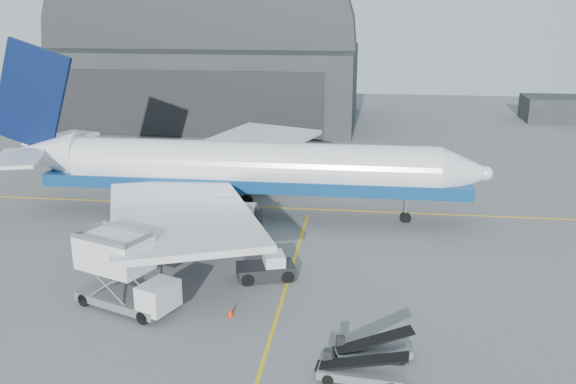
# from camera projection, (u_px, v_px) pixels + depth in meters

# --- Properties ---
(ground) EXTENTS (200.00, 200.00, 0.00)m
(ground) POSITION_uv_depth(u_px,v_px,m) (282.00, 302.00, 43.11)
(ground) COLOR #565659
(ground) RESTS_ON ground
(taxi_lines) EXTENTS (80.00, 42.12, 0.02)m
(taxi_lines) POSITION_uv_depth(u_px,v_px,m) (302.00, 235.00, 55.13)
(taxi_lines) COLOR gold
(taxi_lines) RESTS_ON ground
(hangar) EXTENTS (50.00, 28.30, 28.00)m
(hangar) POSITION_uv_depth(u_px,v_px,m) (202.00, 62.00, 104.68)
(hangar) COLOR black
(hangar) RESTS_ON ground
(distant_bldg_a) EXTENTS (14.00, 8.00, 4.00)m
(distant_bldg_a) POSITION_uv_depth(u_px,v_px,m) (566.00, 121.00, 106.88)
(distant_bldg_a) COLOR black
(distant_bldg_a) RESTS_ON ground
(airliner) EXTENTS (46.56, 45.15, 16.34)m
(airliner) POSITION_uv_depth(u_px,v_px,m) (233.00, 168.00, 59.05)
(airliner) COLOR white
(airliner) RESTS_ON ground
(catering_truck) EXTENTS (7.53, 5.06, 4.86)m
(catering_truck) POSITION_uv_depth(u_px,v_px,m) (123.00, 273.00, 41.64)
(catering_truck) COLOR slate
(catering_truck) RESTS_ON ground
(pushback_tug) EXTENTS (4.62, 3.47, 1.91)m
(pushback_tug) POSITION_uv_depth(u_px,v_px,m) (267.00, 269.00, 46.62)
(pushback_tug) COLOR black
(pushback_tug) RESTS_ON ground
(belt_loader_a) EXTENTS (4.67, 2.46, 1.74)m
(belt_loader_a) POSITION_uv_depth(u_px,v_px,m) (372.00, 350.00, 36.16)
(belt_loader_a) COLOR slate
(belt_loader_a) RESTS_ON ground
(belt_loader_b) EXTENTS (4.96, 2.09, 1.86)m
(belt_loader_b) POSITION_uv_depth(u_px,v_px,m) (360.00, 372.00, 34.01)
(belt_loader_b) COLOR slate
(belt_loader_b) RESTS_ON ground
(traffic_cone) EXTENTS (0.40, 0.40, 0.58)m
(traffic_cone) POSITION_uv_depth(u_px,v_px,m) (230.00, 312.00, 41.11)
(traffic_cone) COLOR red
(traffic_cone) RESTS_ON ground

